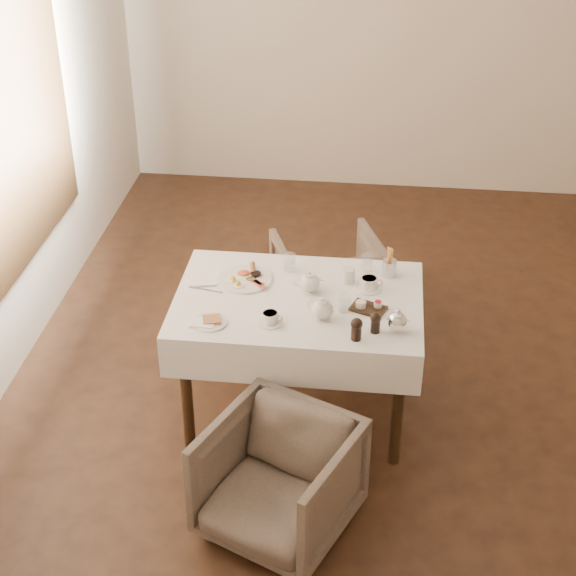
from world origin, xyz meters
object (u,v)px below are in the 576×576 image
(armchair_near, at_px, (279,481))
(breakfast_plate, at_px, (245,278))
(table, at_px, (298,317))
(armchair_far, at_px, (330,284))
(teapot_centre, at_px, (310,281))

(armchair_near, distance_m, breakfast_plate, 1.15)
(table, xyz_separation_m, armchair_far, (0.11, 0.90, -0.34))
(armchair_near, relative_size, teapot_centre, 4.23)
(armchair_near, relative_size, breakfast_plate, 2.20)
(armchair_far, bearing_deg, breakfast_plate, 40.77)
(armchair_far, bearing_deg, armchair_near, 65.78)
(armchair_far, xyz_separation_m, teapot_centre, (-0.05, -0.83, 0.52))
(breakfast_plate, bearing_deg, armchair_far, 76.32)
(armchair_near, bearing_deg, teapot_centre, 111.01)
(armchair_far, distance_m, teapot_centre, 0.98)
(table, relative_size, armchair_far, 1.96)
(table, bearing_deg, armchair_far, 83.34)
(table, relative_size, teapot_centre, 8.40)
(table, height_order, teapot_centre, teapot_centre)
(breakfast_plate, bearing_deg, armchair_near, -58.43)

